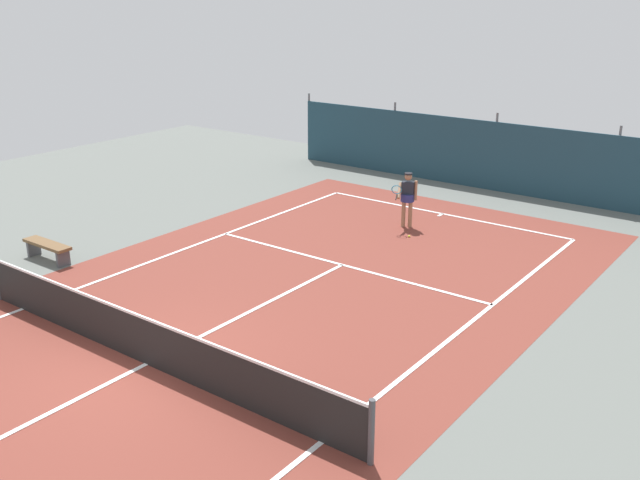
{
  "coord_description": "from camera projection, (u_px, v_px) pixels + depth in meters",
  "views": [
    {
      "loc": [
        9.75,
        -7.6,
        6.66
      ],
      "look_at": [
        -0.08,
        5.56,
        0.9
      ],
      "focal_mm": 40.18,
      "sensor_mm": 36.0,
      "label": 1
    }
  ],
  "objects": [
    {
      "name": "tennis_ball_near_player",
      "position": [
        409.0,
        236.0,
        20.34
      ],
      "size": [
        0.07,
        0.07,
        0.07
      ],
      "primitive_type": "sphere",
      "color": "#CCDB33",
      "rests_on": "ground"
    },
    {
      "name": "parked_car",
      "position": [
        534.0,
        154.0,
        26.86
      ],
      "size": [
        2.44,
        4.4,
        1.68
      ],
      "rotation": [
        0.0,
        0.0,
        3.28
      ],
      "color": "maroon",
      "rests_on": "ground"
    },
    {
      "name": "court_surface",
      "position": [
        147.0,
        364.0,
        13.46
      ],
      "size": [
        11.02,
        26.6,
        0.01
      ],
      "color": "brown",
      "rests_on": "ground"
    },
    {
      "name": "ground_plane",
      "position": [
        147.0,
        364.0,
        13.46
      ],
      "size": [
        36.0,
        36.0,
        0.0
      ],
      "primitive_type": "plane",
      "color": "slate"
    },
    {
      "name": "tennis_player",
      "position": [
        407.0,
        196.0,
        20.94
      ],
      "size": [
        0.56,
        0.83,
        1.64
      ],
      "rotation": [
        0.0,
        0.0,
        3.57
      ],
      "color": "#9E7051",
      "rests_on": "ground"
    },
    {
      "name": "courtside_bench",
      "position": [
        47.0,
        247.0,
        18.49
      ],
      "size": [
        1.6,
        0.4,
        0.49
      ],
      "color": "brown",
      "rests_on": "ground"
    },
    {
      "name": "back_fence",
      "position": [
        498.0,
        169.0,
        25.33
      ],
      "size": [
        16.3,
        0.98,
        2.7
      ],
      "color": "#1E3D4C",
      "rests_on": "ground"
    },
    {
      "name": "tennis_net",
      "position": [
        145.0,
        340.0,
        13.29
      ],
      "size": [
        10.12,
        0.1,
        1.1
      ],
      "color": "black",
      "rests_on": "ground"
    }
  ]
}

